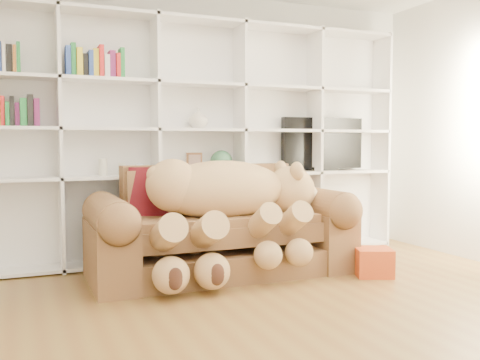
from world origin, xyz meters
name	(u,v)px	position (x,y,z in m)	size (l,w,h in m)	color
floor	(318,333)	(0.00, 0.00, 0.00)	(5.00, 5.00, 0.00)	brown
wall_back	(193,125)	(0.00, 2.50, 1.35)	(5.00, 0.02, 2.70)	silver
bookshelf	(174,129)	(-0.24, 2.36, 1.31)	(4.43, 0.35, 2.40)	white
sofa	(220,233)	(-0.02, 1.66, 0.36)	(2.29, 0.99, 0.96)	brown
teddy_bear	(227,201)	(-0.02, 1.46, 0.67)	(1.72, 0.94, 1.00)	tan
throw_pillow	(155,194)	(-0.57, 1.82, 0.72)	(0.46, 0.15, 0.46)	#5C0F19
gift_box	(373,262)	(1.19, 1.05, 0.12)	(0.31, 0.29, 0.25)	#C3451A
tv	(322,145)	(1.46, 2.35, 1.15)	(0.99, 0.18, 0.58)	black
picture_frame	(194,163)	(-0.05, 2.30, 0.97)	(0.16, 0.03, 0.20)	brown
green_vase	(221,162)	(0.24, 2.30, 0.98)	(0.23, 0.23, 0.23)	#326142
figurine_tall	(103,167)	(-0.94, 2.30, 0.95)	(0.08, 0.08, 0.16)	beige
figurine_short	(122,169)	(-0.77, 2.30, 0.92)	(0.07, 0.07, 0.12)	beige
snow_globe	(140,168)	(-0.60, 2.30, 0.93)	(0.11, 0.11, 0.11)	silver
shelf_vase	(198,118)	(-0.01, 2.30, 1.42)	(0.19, 0.19, 0.20)	beige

